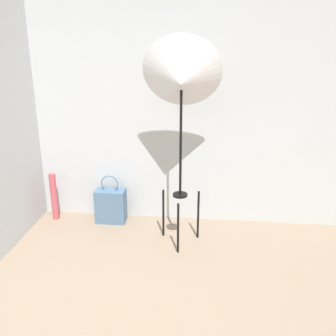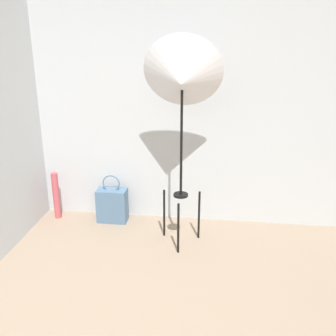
# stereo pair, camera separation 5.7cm
# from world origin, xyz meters

# --- Properties ---
(wall_back) EXTENTS (8.00, 0.05, 2.60)m
(wall_back) POSITION_xyz_m (0.00, 2.53, 1.30)
(wall_back) COLOR #B7BCC1
(wall_back) RESTS_ON ground_plane
(photo_umbrella) EXTENTS (0.65, 0.44, 1.80)m
(photo_umbrella) POSITION_xyz_m (0.20, 2.02, 1.45)
(photo_umbrella) COLOR black
(photo_umbrella) RESTS_ON ground_plane
(tote_bag) EXTENTS (0.29, 0.16, 0.49)m
(tote_bag) POSITION_xyz_m (-0.52, 2.34, 0.17)
(tote_bag) COLOR slate
(tote_bag) RESTS_ON ground_plane
(paper_roll) EXTENTS (0.07, 0.07, 0.48)m
(paper_roll) POSITION_xyz_m (-1.09, 2.34, 0.24)
(paper_roll) COLOR #BC4C56
(paper_roll) RESTS_ON ground_plane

